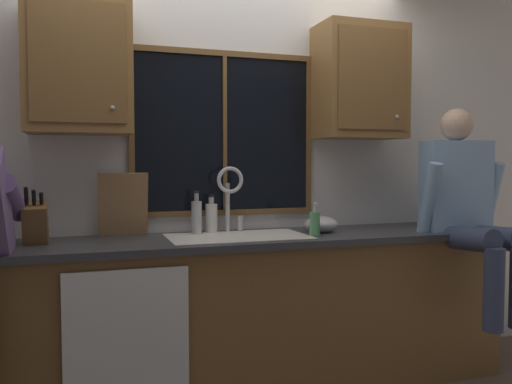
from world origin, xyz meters
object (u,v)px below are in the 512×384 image
at_px(bottle_green_glass, 197,217).
at_px(knife_block, 35,224).
at_px(mixing_bowl, 321,224).
at_px(soap_dispenser, 315,223).
at_px(cutting_board, 123,205).
at_px(bottle_tall_clear, 211,217).
at_px(person_sitting_on_counter, 466,202).

bearing_deg(bottle_green_glass, knife_block, -171.33).
relative_size(mixing_bowl, soap_dispenser, 1.07).
height_order(cutting_board, mixing_bowl, cutting_board).
height_order(mixing_bowl, soap_dispenser, soap_dispenser).
distance_m(knife_block, soap_dispenser, 1.52).
height_order(knife_block, mixing_bowl, knife_block).
bearing_deg(bottle_green_glass, bottle_tall_clear, 24.23).
xyz_separation_m(knife_block, bottle_green_glass, (0.87, 0.13, -0.00)).
bearing_deg(knife_block, bottle_green_glass, 8.67).
bearing_deg(knife_block, mixing_bowl, -0.10).
bearing_deg(person_sitting_on_counter, cutting_board, 166.43).
xyz_separation_m(knife_block, mixing_bowl, (1.62, -0.00, -0.06)).
bearing_deg(knife_block, cutting_board, 21.99).
relative_size(cutting_board, soap_dispenser, 1.93).
relative_size(cutting_board, bottle_tall_clear, 1.63).
distance_m(cutting_board, bottle_green_glass, 0.43).
distance_m(person_sitting_on_counter, cutting_board, 2.05).
bearing_deg(knife_block, soap_dispenser, -5.30).
height_order(person_sitting_on_counter, knife_block, person_sitting_on_counter).
bearing_deg(knife_block, person_sitting_on_counter, -6.93).
relative_size(knife_block, bottle_tall_clear, 1.40).
distance_m(person_sitting_on_counter, knife_block, 2.47).
distance_m(bottle_green_glass, bottle_tall_clear, 0.11).
height_order(knife_block, soap_dispenser, knife_block).
relative_size(person_sitting_on_counter, bottle_tall_clear, 5.50).
height_order(bottle_green_glass, bottle_tall_clear, bottle_green_glass).
height_order(cutting_board, soap_dispenser, cutting_board).
bearing_deg(bottle_tall_clear, person_sitting_on_counter, -17.91).
distance_m(knife_block, cutting_board, 0.50).
xyz_separation_m(person_sitting_on_counter, bottle_green_glass, (-1.58, 0.43, -0.08)).
distance_m(knife_block, mixing_bowl, 1.62).
bearing_deg(person_sitting_on_counter, mixing_bowl, 160.37).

